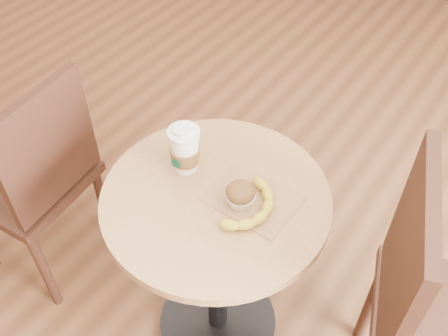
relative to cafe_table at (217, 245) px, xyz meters
The scene contains 7 objects.
cafe_table is the anchor object (origin of this frame).
chair_left 0.71m from the cafe_table, 168.98° to the right, with size 0.44×0.44×0.92m.
chair_right 0.65m from the cafe_table, 11.19° to the left, with size 0.58×0.58×1.03m.
kraft_bag 0.26m from the cafe_table, 29.37° to the left, with size 0.24×0.18×0.00m, color #996E4A.
coffee_cup 0.34m from the cafe_table, 164.11° to the left, with size 0.09×0.09×0.15m.
muffin 0.29m from the cafe_table, 12.04° to the left, with size 0.08×0.08×0.07m.
banana 0.28m from the cafe_table, ahead, with size 0.12×0.23×0.03m, color gold, non-canonical shape.
Camera 1 is at (0.54, -0.79, 1.87)m, focal length 42.00 mm.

